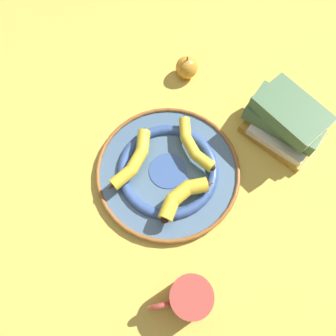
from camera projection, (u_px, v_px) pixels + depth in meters
ground_plane at (179, 182)px, 0.88m from camera, size 2.80×2.80×0.00m
decorative_bowl at (168, 171)px, 0.87m from camera, size 0.39×0.39×0.03m
banana_a at (192, 144)px, 0.87m from camera, size 0.17×0.09×0.03m
banana_b at (183, 195)px, 0.81m from camera, size 0.12×0.14×0.04m
banana_c at (134, 161)px, 0.85m from camera, size 0.18×0.11×0.03m
book_stack at (287, 122)px, 0.87m from camera, size 0.24×0.24×0.14m
coffee_mug at (189, 297)px, 0.73m from camera, size 0.10×0.14×0.09m
apple at (187, 67)px, 0.98m from camera, size 0.07×0.07×0.08m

